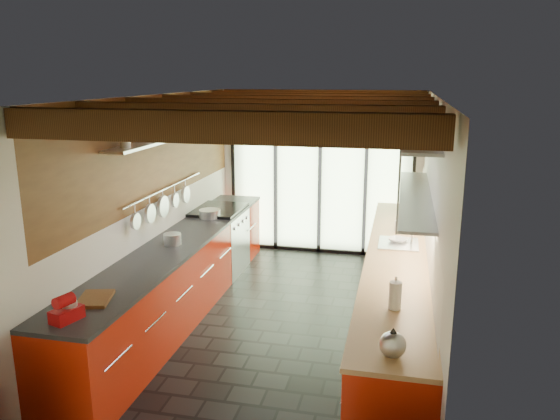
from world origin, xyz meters
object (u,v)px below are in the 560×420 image
at_px(kettle, 393,343).
at_px(soap_bottle, 399,223).
at_px(bowl, 398,240).
at_px(stand_mixer, 67,310).
at_px(paper_towel, 395,296).

distance_m(kettle, soap_bottle, 3.20).
bearing_deg(bowl, soap_bottle, 90.00).
relative_size(stand_mixer, bowl, 1.31).
distance_m(kettle, bowl, 2.71).
bearing_deg(kettle, paper_towel, 90.00).
xyz_separation_m(stand_mixer, soap_bottle, (2.54, 3.19, 0.02)).
relative_size(stand_mixer, kettle, 1.17).
xyz_separation_m(stand_mixer, bowl, (2.54, 2.71, -0.06)).
bearing_deg(bowl, stand_mixer, -133.17).
relative_size(soap_bottle, bowl, 0.99).
height_order(stand_mixer, bowl, stand_mixer).
bearing_deg(kettle, stand_mixer, 179.86).
bearing_deg(paper_towel, kettle, -90.00).
bearing_deg(stand_mixer, soap_bottle, 51.51).
xyz_separation_m(kettle, paper_towel, (0.00, 0.80, 0.02)).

